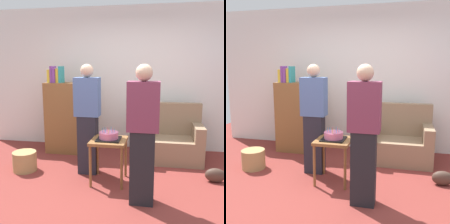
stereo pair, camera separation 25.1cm
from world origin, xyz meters
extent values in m
plane|color=maroon|center=(0.00, 0.00, 0.00)|extent=(8.00, 8.00, 0.00)
cube|color=silver|center=(0.00, 2.05, 1.35)|extent=(6.00, 0.10, 2.70)
cube|color=#8C7054|center=(0.66, 1.40, 0.20)|extent=(1.10, 0.70, 0.40)
cube|color=#8C7054|center=(0.66, 1.67, 0.68)|extent=(1.10, 0.16, 0.56)
cube|color=#8C7054|center=(0.19, 1.40, 0.52)|extent=(0.16, 0.70, 0.24)
cube|color=#8C7054|center=(1.13, 1.40, 0.52)|extent=(0.16, 0.70, 0.24)
cube|color=brown|center=(-1.17, 1.51, 0.65)|extent=(0.80, 0.36, 1.30)
cube|color=gold|center=(-1.48, 1.51, 1.42)|extent=(0.05, 0.21, 0.23)
cube|color=#7F3D93|center=(-1.43, 1.51, 1.45)|extent=(0.04, 0.23, 0.30)
cube|color=#7F3D93|center=(-1.38, 1.51, 1.43)|extent=(0.05, 0.24, 0.26)
cube|color=gold|center=(-1.32, 1.51, 1.43)|extent=(0.05, 0.20, 0.25)
cube|color=teal|center=(-1.27, 1.51, 1.45)|extent=(0.04, 0.20, 0.29)
cube|color=brown|center=(-0.18, 0.38, 0.59)|extent=(0.48, 0.48, 0.04)
cylinder|color=brown|center=(-0.39, 0.17, 0.29)|extent=(0.04, 0.04, 0.57)
cylinder|color=brown|center=(0.03, 0.17, 0.29)|extent=(0.04, 0.04, 0.57)
cylinder|color=brown|center=(-0.39, 0.59, 0.29)|extent=(0.04, 0.04, 0.57)
cylinder|color=brown|center=(0.03, 0.59, 0.29)|extent=(0.04, 0.04, 0.57)
cube|color=black|center=(-0.18, 0.38, 0.62)|extent=(0.32, 0.32, 0.02)
cylinder|color=#D66B93|center=(-0.18, 0.38, 0.67)|extent=(0.26, 0.26, 0.09)
cylinder|color=#66B2E5|center=(-0.11, 0.38, 0.74)|extent=(0.01, 0.01, 0.05)
cylinder|color=#EA668C|center=(-0.14, 0.42, 0.74)|extent=(0.01, 0.01, 0.05)
cylinder|color=#66B2E5|center=(-0.16, 0.46, 0.75)|extent=(0.01, 0.01, 0.06)
cylinder|color=#EA668C|center=(-0.21, 0.44, 0.74)|extent=(0.01, 0.01, 0.05)
cylinder|color=#66B2E5|center=(-0.24, 0.40, 0.75)|extent=(0.01, 0.01, 0.06)
cylinder|color=#66B2E5|center=(-0.26, 0.35, 0.75)|extent=(0.01, 0.01, 0.06)
cylinder|color=#66B2E5|center=(-0.21, 0.33, 0.74)|extent=(0.01, 0.01, 0.05)
cylinder|color=#F2CC4C|center=(-0.17, 0.30, 0.75)|extent=(0.01, 0.01, 0.06)
cylinder|color=#66B2E5|center=(-0.13, 0.33, 0.75)|extent=(0.01, 0.01, 0.05)
cube|color=#23232D|center=(-0.55, 0.64, 0.44)|extent=(0.28, 0.20, 0.88)
cube|color=#4C6BA3|center=(-0.55, 0.64, 1.16)|extent=(0.36, 0.22, 0.56)
sphere|color=#D1A889|center=(-0.55, 0.64, 1.53)|extent=(0.19, 0.19, 0.19)
cube|color=black|center=(0.31, -0.10, 0.44)|extent=(0.28, 0.20, 0.88)
cube|color=#75334C|center=(0.31, -0.10, 1.16)|extent=(0.36, 0.22, 0.56)
sphere|color=#D1A889|center=(0.31, -0.10, 1.53)|extent=(0.19, 0.19, 0.19)
cylinder|color=#A88451|center=(-1.54, 0.54, 0.15)|extent=(0.36, 0.36, 0.30)
ellipsoid|color=#473328|center=(1.29, 0.63, 0.10)|extent=(0.28, 0.14, 0.20)
camera|label=1|loc=(0.47, -3.00, 1.62)|focal=41.85mm
camera|label=2|loc=(0.71, -2.94, 1.62)|focal=41.85mm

